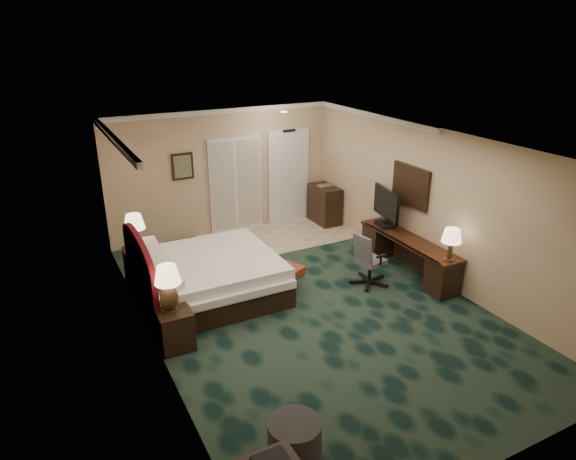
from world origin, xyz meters
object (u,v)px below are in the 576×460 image
bed_bench (270,272)px  desk (408,256)px  nightstand_far (141,266)px  tv (386,208)px  lamp_near (169,288)px  minibar (324,205)px  ottoman (294,438)px  lamp_far (135,233)px  desk_chair (371,259)px  bed (210,277)px  nightstand_near (175,328)px

bed_bench → desk: (2.44, -0.79, 0.12)m
nightstand_far → tv: size_ratio=0.66×
lamp_near → minibar: size_ratio=0.78×
tv → ottoman: bearing=-125.4°
ottoman → lamp_far: bearing=97.0°
desk_chair → bed_bench: bearing=140.8°
desk_chair → minibar: 3.13m
bed → minibar: 4.12m
lamp_near → desk_chair: lamp_near is taller
bed → nightstand_near: (-0.94, -1.17, -0.06)m
lamp_near → bed_bench: bearing=28.3°
nightstand_near → minibar: minibar is taller
lamp_far → minibar: size_ratio=0.77×
nightstand_near → desk_chair: (3.60, 0.29, 0.20)m
ottoman → minibar: (3.90, 5.85, 0.23)m
bed_bench → lamp_far: bearing=129.5°
desk → lamp_near: bearing=-175.9°
bed → desk: bearing=-13.2°
lamp_far → bed_bench: bearing=-27.2°
bed_bench → ottoman: bed_bench is taller
bed_bench → tv: tv is taller
bed → tv: (3.54, -0.09, 0.70)m
nightstand_far → lamp_near: (-0.04, -2.20, 0.61)m
bed → lamp_near: bearing=-130.1°
nightstand_far → minibar: 4.58m
lamp_far → minibar: 4.65m
desk_chair → nightstand_near: bearing=173.8°
lamp_near → bed_bench: lamp_near is taller
nightstand_far → desk_chair: bearing=-28.4°
lamp_near → minibar: (4.49, 3.28, -0.49)m
bed → minibar: bearing=31.1°
nightstand_near → lamp_near: size_ratio=0.85×
nightstand_far → desk: 4.84m
nightstand_near → lamp_near: lamp_near is taller
desk → tv: bearing=89.4°
bed → nightstand_near: 1.50m
bed → nightstand_far: bearing=131.3°
nightstand_far → tv: tv is taller
lamp_near → tv: bearing=13.2°
desk → minibar: (-0.01, 2.95, 0.10)m
nightstand_far → bed_bench: bearing=-28.3°
bed_bench → minibar: size_ratio=1.46×
bed → desk: size_ratio=0.94×
bed → lamp_near: (-0.97, -1.15, 0.58)m
lamp_near → tv: 4.63m
bed_bench → lamp_near: bearing=-174.9°
lamp_far → minibar: bearing=13.9°
bed → minibar: (3.52, 2.13, 0.09)m
lamp_near → ottoman: 2.73m
nightstand_far → desk: size_ratio=0.27×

